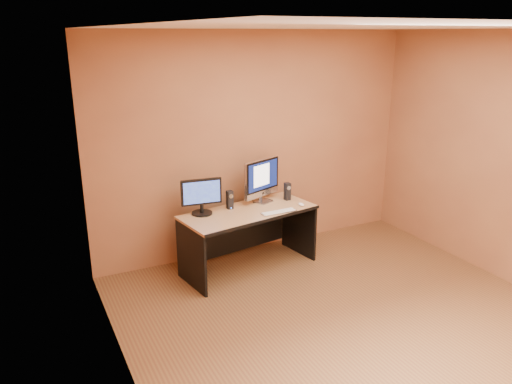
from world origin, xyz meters
TOP-DOWN VIEW (x-y plane):
  - floor at (0.00, 0.00)m, footprint 4.00×4.00m
  - walls at (0.00, 0.00)m, footprint 4.00×4.00m
  - ceiling at (0.00, 0.00)m, footprint 4.00×4.00m
  - desk at (-0.36, 1.48)m, footprint 1.58×0.88m
  - imac at (-0.08, 1.68)m, footprint 0.57×0.37m
  - second_monitor at (-0.85, 1.62)m, footprint 0.47×0.28m
  - speaker_left at (-0.51, 1.65)m, footprint 0.07×0.07m
  - speaker_right at (0.21, 1.63)m, footprint 0.06×0.07m
  - keyboard at (-0.09, 1.28)m, footprint 0.40×0.12m
  - mouse at (0.25, 1.37)m, footprint 0.05×0.10m
  - cable_a at (0.00, 1.77)m, footprint 0.10×0.19m
  - cable_b at (-0.17, 1.76)m, footprint 0.06×0.16m

SIDE VIEW (x-z plane):
  - floor at x=0.00m, z-range 0.00..0.00m
  - desk at x=-0.36m, z-range 0.00..0.69m
  - cable_a at x=0.00m, z-range 0.69..0.70m
  - cable_b at x=-0.17m, z-range 0.69..0.70m
  - keyboard at x=-0.09m, z-range 0.69..0.71m
  - mouse at x=0.25m, z-range 0.69..0.72m
  - speaker_left at x=-0.51m, z-range 0.69..0.90m
  - speaker_right at x=0.21m, z-range 0.69..0.90m
  - second_monitor at x=-0.85m, z-range 0.69..1.08m
  - imac at x=-0.08m, z-range 0.69..1.20m
  - walls at x=0.00m, z-range 0.00..2.60m
  - ceiling at x=0.00m, z-range 2.60..2.60m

